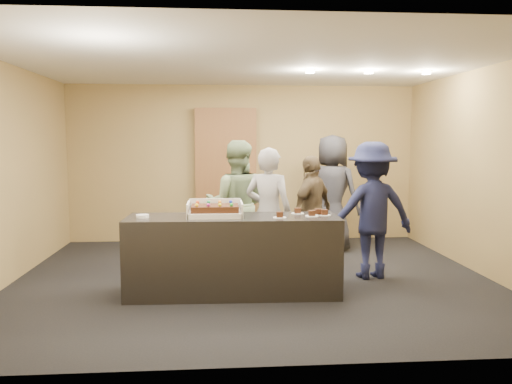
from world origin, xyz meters
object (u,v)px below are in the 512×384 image
at_px(person_brown_extra, 312,211).
at_px(sheet_cake, 215,208).
at_px(plate_stack, 142,216).
at_px(serving_counter, 233,255).
at_px(storage_cabinet, 226,175).
at_px(person_dark_suit, 332,192).
at_px(person_server_grey, 269,214).
at_px(person_navy_man, 371,210).
at_px(cake_box, 215,212).
at_px(person_sage_man, 236,205).

bearing_deg(person_brown_extra, sheet_cake, -5.46).
xyz_separation_m(plate_stack, person_brown_extra, (2.15, 1.28, -0.14)).
height_order(serving_counter, sheet_cake, sheet_cake).
height_order(storage_cabinet, person_dark_suit, storage_cabinet).
xyz_separation_m(person_server_grey, person_brown_extra, (0.68, 0.64, -0.06)).
xyz_separation_m(storage_cabinet, person_navy_man, (1.81, -2.45, -0.28)).
bearing_deg(sheet_cake, person_server_grey, 42.35).
relative_size(storage_cabinet, person_server_grey, 1.38).
bearing_deg(storage_cabinet, serving_counter, -89.48).
bearing_deg(serving_counter, person_brown_extra, 49.11).
bearing_deg(sheet_cake, person_dark_suit, 50.33).
distance_m(plate_stack, person_brown_extra, 2.51).
bearing_deg(person_server_grey, person_brown_extra, -111.78).
bearing_deg(person_dark_suit, plate_stack, 79.43).
bearing_deg(person_brown_extra, person_server_grey, -4.91).
distance_m(sheet_cake, person_navy_man, 2.07).
bearing_deg(plate_stack, person_dark_suit, 40.39).
bearing_deg(plate_stack, cake_box, 3.32).
distance_m(person_server_grey, person_brown_extra, 0.94).
bearing_deg(serving_counter, plate_stack, -177.10).
relative_size(cake_box, person_dark_suit, 0.34).
bearing_deg(person_brown_extra, plate_stack, -17.70).
xyz_separation_m(person_sage_man, person_brown_extra, (1.07, 0.09, -0.10)).
relative_size(serving_counter, sheet_cake, 4.56).
relative_size(sheet_cake, person_navy_man, 0.30).
distance_m(plate_stack, person_sage_man, 1.61).
distance_m(plate_stack, person_server_grey, 1.61).
bearing_deg(sheet_cake, storage_cabinet, 86.70).
height_order(sheet_cake, person_server_grey, person_server_grey).
distance_m(cake_box, person_brown_extra, 1.83).
bearing_deg(person_dark_suit, storage_cabinet, 14.14).
bearing_deg(person_navy_man, person_server_grey, -7.56).
distance_m(serving_counter, plate_stack, 1.11).
distance_m(sheet_cake, person_server_grey, 0.92).
bearing_deg(sheet_cake, person_navy_man, 16.22).
height_order(person_navy_man, person_dark_suit, person_dark_suit).
bearing_deg(person_navy_man, cake_box, 9.54).
distance_m(sheet_cake, plate_stack, 0.81).
relative_size(serving_counter, person_server_grey, 1.44).
xyz_separation_m(person_server_grey, person_sage_man, (-0.39, 0.56, 0.04)).
relative_size(person_navy_man, person_brown_extra, 1.12).
bearing_deg(person_brown_extra, person_navy_man, 84.90).
distance_m(serving_counter, person_navy_man, 1.92).
relative_size(storage_cabinet, person_sage_man, 1.31).
height_order(sheet_cake, person_navy_man, person_navy_man).
bearing_deg(cake_box, serving_counter, -6.44).
xyz_separation_m(cake_box, sheet_cake, (-0.00, -0.02, 0.05)).
bearing_deg(person_brown_extra, storage_cabinet, -104.91).
height_order(person_server_grey, person_navy_man, person_navy_man).
distance_m(person_server_grey, person_navy_man, 1.32).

